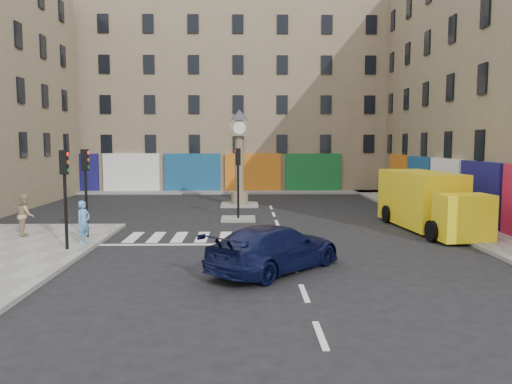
{
  "coord_description": "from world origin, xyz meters",
  "views": [
    {
      "loc": [
        -1.6,
        -18.32,
        4.14
      ],
      "look_at": [
        -1.16,
        3.03,
        2.0
      ],
      "focal_mm": 35.0,
      "sensor_mm": 36.0,
      "label": 1
    }
  ],
  "objects_px": {
    "traffic_light_island": "(238,172)",
    "yellow_van": "(427,201)",
    "traffic_light_left_near": "(65,183)",
    "navy_sedan": "(275,248)",
    "clock_pillar": "(239,151)",
    "pedestrian_blue": "(84,222)",
    "traffic_light_left_far": "(85,179)",
    "pedestrian_tan": "(25,215)"
  },
  "relations": [
    {
      "from": "traffic_light_left_near",
      "to": "pedestrian_tan",
      "type": "xyz_separation_m",
      "value": [
        -2.73,
        2.78,
        -1.58
      ]
    },
    {
      "from": "clock_pillar",
      "to": "pedestrian_blue",
      "type": "height_order",
      "value": "clock_pillar"
    },
    {
      "from": "traffic_light_island",
      "to": "pedestrian_tan",
      "type": "xyz_separation_m",
      "value": [
        -9.03,
        -5.02,
        -1.55
      ]
    },
    {
      "from": "pedestrian_blue",
      "to": "pedestrian_tan",
      "type": "relative_size",
      "value": 0.95
    },
    {
      "from": "clock_pillar",
      "to": "pedestrian_tan",
      "type": "relative_size",
      "value": 3.42
    },
    {
      "from": "clock_pillar",
      "to": "pedestrian_blue",
      "type": "xyz_separation_m",
      "value": [
        -6.0,
        -12.74,
        -2.55
      ]
    },
    {
      "from": "traffic_light_left_far",
      "to": "pedestrian_blue",
      "type": "height_order",
      "value": "traffic_light_left_far"
    },
    {
      "from": "traffic_light_left_near",
      "to": "yellow_van",
      "type": "height_order",
      "value": "traffic_light_left_near"
    },
    {
      "from": "traffic_light_island",
      "to": "pedestrian_blue",
      "type": "xyz_separation_m",
      "value": [
        -6.0,
        -6.74,
        -1.59
      ]
    },
    {
      "from": "traffic_light_left_near",
      "to": "pedestrian_blue",
      "type": "bearing_deg",
      "value": 74.14
    },
    {
      "from": "traffic_light_left_near",
      "to": "traffic_light_island",
      "type": "xyz_separation_m",
      "value": [
        6.3,
        7.8,
        -0.03
      ]
    },
    {
      "from": "traffic_light_left_near",
      "to": "navy_sedan",
      "type": "xyz_separation_m",
      "value": [
        7.64,
        -2.75,
        -1.88
      ]
    },
    {
      "from": "traffic_light_left_far",
      "to": "traffic_light_island",
      "type": "distance_m",
      "value": 8.3
    },
    {
      "from": "pedestrian_blue",
      "to": "traffic_light_left_near",
      "type": "bearing_deg",
      "value": -168.11
    },
    {
      "from": "pedestrian_blue",
      "to": "traffic_light_island",
      "type": "bearing_deg",
      "value": -13.91
    },
    {
      "from": "traffic_light_left_near",
      "to": "navy_sedan",
      "type": "relative_size",
      "value": 0.72
    },
    {
      "from": "traffic_light_island",
      "to": "navy_sedan",
      "type": "distance_m",
      "value": 10.79
    },
    {
      "from": "clock_pillar",
      "to": "yellow_van",
      "type": "distance_m",
      "value": 12.95
    },
    {
      "from": "traffic_light_island",
      "to": "clock_pillar",
      "type": "xyz_separation_m",
      "value": [
        0.0,
        6.0,
        0.96
      ]
    },
    {
      "from": "yellow_van",
      "to": "pedestrian_blue",
      "type": "relative_size",
      "value": 4.49
    },
    {
      "from": "traffic_light_left_far",
      "to": "clock_pillar",
      "type": "height_order",
      "value": "clock_pillar"
    },
    {
      "from": "traffic_light_left_near",
      "to": "yellow_van",
      "type": "bearing_deg",
      "value": 17.25
    },
    {
      "from": "navy_sedan",
      "to": "traffic_light_island",
      "type": "bearing_deg",
      "value": -39.97
    },
    {
      "from": "pedestrian_tan",
      "to": "yellow_van",
      "type": "bearing_deg",
      "value": -109.17
    },
    {
      "from": "pedestrian_blue",
      "to": "pedestrian_tan",
      "type": "distance_m",
      "value": 3.48
    },
    {
      "from": "traffic_light_island",
      "to": "yellow_van",
      "type": "xyz_separation_m",
      "value": [
        9.01,
        -3.05,
        -1.25
      ]
    },
    {
      "from": "traffic_light_left_near",
      "to": "yellow_van",
      "type": "relative_size",
      "value": 0.49
    },
    {
      "from": "clock_pillar",
      "to": "navy_sedan",
      "type": "height_order",
      "value": "clock_pillar"
    },
    {
      "from": "traffic_light_left_near",
      "to": "clock_pillar",
      "type": "height_order",
      "value": "clock_pillar"
    },
    {
      "from": "traffic_light_left_far",
      "to": "pedestrian_tan",
      "type": "distance_m",
      "value": 3.17
    },
    {
      "from": "traffic_light_left_near",
      "to": "pedestrian_blue",
      "type": "xyz_separation_m",
      "value": [
        0.3,
        1.06,
        -1.62
      ]
    },
    {
      "from": "traffic_light_left_near",
      "to": "traffic_light_left_far",
      "type": "xyz_separation_m",
      "value": [
        0.0,
        2.4,
        0.0
      ]
    },
    {
      "from": "clock_pillar",
      "to": "yellow_van",
      "type": "relative_size",
      "value": 0.8
    },
    {
      "from": "traffic_light_left_near",
      "to": "navy_sedan",
      "type": "height_order",
      "value": "traffic_light_left_near"
    },
    {
      "from": "pedestrian_tan",
      "to": "pedestrian_blue",
      "type": "bearing_deg",
      "value": -145.09
    },
    {
      "from": "yellow_van",
      "to": "traffic_light_left_near",
      "type": "bearing_deg",
      "value": -168.33
    },
    {
      "from": "pedestrian_blue",
      "to": "pedestrian_tan",
      "type": "height_order",
      "value": "pedestrian_tan"
    },
    {
      "from": "clock_pillar",
      "to": "pedestrian_tan",
      "type": "distance_m",
      "value": 14.46
    },
    {
      "from": "traffic_light_left_far",
      "to": "traffic_light_island",
      "type": "height_order",
      "value": "traffic_light_left_far"
    },
    {
      "from": "traffic_light_left_near",
      "to": "yellow_van",
      "type": "distance_m",
      "value": 16.08
    },
    {
      "from": "clock_pillar",
      "to": "pedestrian_blue",
      "type": "distance_m",
      "value": 14.31
    },
    {
      "from": "pedestrian_tan",
      "to": "navy_sedan",
      "type": "bearing_deg",
      "value": -143.49
    }
  ]
}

